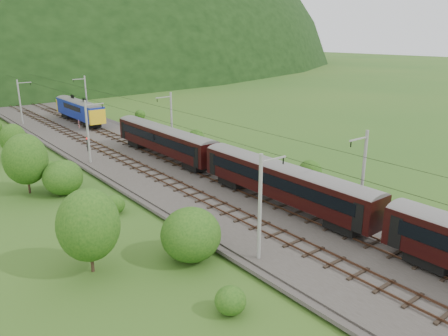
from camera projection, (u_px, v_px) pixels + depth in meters
ground at (314, 238)px, 36.11m from camera, size 600.00×600.00×0.00m
railbed at (236, 202)px, 43.56m from camera, size 14.00×220.00×0.30m
track_left at (217, 205)px, 42.08m from camera, size 2.40×220.00×0.27m
track_right at (254, 194)px, 44.92m from camera, size 2.40×220.00×0.27m
catenary_left at (88, 130)px, 55.15m from camera, size 2.54×192.28×8.00m
catenary_right at (171, 119)px, 62.40m from camera, size 2.54×192.28×8.00m
overhead_wires at (237, 134)px, 41.51m from camera, size 4.83×198.00×0.03m
train at (390, 212)px, 32.74m from camera, size 2.82×136.18×4.89m
hazard_post_near at (87, 130)px, 71.46m from camera, size 0.15×0.15×1.43m
hazard_post_far at (79, 124)px, 76.34m from camera, size 0.16×0.16×1.48m
signal at (87, 143)px, 61.29m from camera, size 0.21×0.21×1.93m
vegetation_left at (59, 176)px, 43.69m from camera, size 12.81×147.88×6.88m
vegetation_right at (390, 197)px, 41.71m from camera, size 5.74×98.17×2.94m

